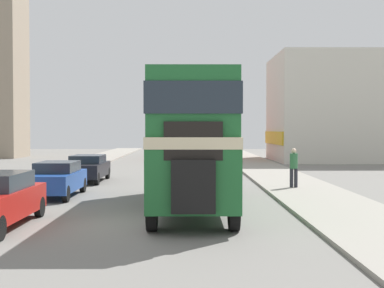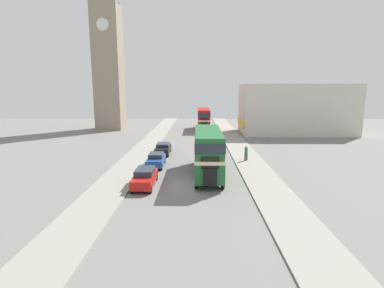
{
  "view_description": "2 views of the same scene",
  "coord_description": "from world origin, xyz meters",
  "px_view_note": "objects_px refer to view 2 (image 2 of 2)",
  "views": [
    {
      "loc": [
        1.58,
        -15.33,
        2.77
      ],
      "look_at": [
        1.69,
        3.33,
        2.26
      ],
      "focal_mm": 50.0,
      "sensor_mm": 36.0,
      "label": 1
    },
    {
      "loc": [
        0.62,
        -25.26,
        8.36
      ],
      "look_at": [
        0.0,
        12.42,
        1.42
      ],
      "focal_mm": 28.0,
      "sensor_mm": 36.0,
      "label": 2
    }
  ],
  "objects_px": {
    "pedestrian_walking": "(246,152)",
    "car_parked_far": "(163,148)",
    "church_tower": "(108,46)",
    "car_parked_near": "(145,177)",
    "double_decker_bus": "(208,149)",
    "car_parked_mid": "(156,160)",
    "bus_distant": "(204,117)"
  },
  "relations": [
    {
      "from": "car_parked_mid",
      "to": "pedestrian_walking",
      "type": "xyz_separation_m",
      "value": [
        10.21,
        2.4,
        0.38
      ]
    },
    {
      "from": "bus_distant",
      "to": "pedestrian_walking",
      "type": "relative_size",
      "value": 5.93
    },
    {
      "from": "bus_distant",
      "to": "car_parked_mid",
      "type": "bearing_deg",
      "value": -101.05
    },
    {
      "from": "car_parked_mid",
      "to": "pedestrian_walking",
      "type": "height_order",
      "value": "pedestrian_walking"
    },
    {
      "from": "double_decker_bus",
      "to": "bus_distant",
      "type": "relative_size",
      "value": 0.98
    },
    {
      "from": "double_decker_bus",
      "to": "car_parked_far",
      "type": "relative_size",
      "value": 2.37
    },
    {
      "from": "car_parked_far",
      "to": "church_tower",
      "type": "relative_size",
      "value": 0.13
    },
    {
      "from": "car_parked_near",
      "to": "car_parked_mid",
      "type": "bearing_deg",
      "value": 89.39
    },
    {
      "from": "car_parked_near",
      "to": "church_tower",
      "type": "relative_size",
      "value": 0.14
    },
    {
      "from": "car_parked_far",
      "to": "car_parked_mid",
      "type": "bearing_deg",
      "value": -90.53
    },
    {
      "from": "car_parked_mid",
      "to": "car_parked_far",
      "type": "bearing_deg",
      "value": 89.47
    },
    {
      "from": "pedestrian_walking",
      "to": "car_parked_far",
      "type": "bearing_deg",
      "value": 158.87
    },
    {
      "from": "car_parked_far",
      "to": "pedestrian_walking",
      "type": "relative_size",
      "value": 2.46
    },
    {
      "from": "pedestrian_walking",
      "to": "double_decker_bus",
      "type": "bearing_deg",
      "value": -129.57
    },
    {
      "from": "church_tower",
      "to": "bus_distant",
      "type": "bearing_deg",
      "value": -3.2
    },
    {
      "from": "double_decker_bus",
      "to": "car_parked_mid",
      "type": "distance_m",
      "value": 6.7
    },
    {
      "from": "pedestrian_walking",
      "to": "bus_distant",
      "type": "bearing_deg",
      "value": 99.08
    },
    {
      "from": "bus_distant",
      "to": "car_parked_mid",
      "type": "distance_m",
      "value": 30.45
    },
    {
      "from": "bus_distant",
      "to": "church_tower",
      "type": "bearing_deg",
      "value": 176.8
    },
    {
      "from": "bus_distant",
      "to": "car_parked_far",
      "type": "relative_size",
      "value": 2.41
    },
    {
      "from": "car_parked_far",
      "to": "church_tower",
      "type": "bearing_deg",
      "value": 119.15
    },
    {
      "from": "car_parked_near",
      "to": "car_parked_mid",
      "type": "distance_m",
      "value": 6.83
    },
    {
      "from": "double_decker_bus",
      "to": "car_parked_near",
      "type": "xyz_separation_m",
      "value": [
        -5.6,
        -3.56,
        -1.85
      ]
    },
    {
      "from": "double_decker_bus",
      "to": "car_parked_near",
      "type": "relative_size",
      "value": 2.29
    },
    {
      "from": "bus_distant",
      "to": "car_parked_far",
      "type": "bearing_deg",
      "value": -103.79
    },
    {
      "from": "car_parked_far",
      "to": "church_tower",
      "type": "distance_m",
      "value": 32.46
    },
    {
      "from": "bus_distant",
      "to": "car_parked_far",
      "type": "distance_m",
      "value": 24.28
    },
    {
      "from": "bus_distant",
      "to": "double_decker_bus",
      "type": "bearing_deg",
      "value": -90.52
    },
    {
      "from": "car_parked_near",
      "to": "car_parked_far",
      "type": "bearing_deg",
      "value": 89.43
    },
    {
      "from": "car_parked_near",
      "to": "car_parked_far",
      "type": "height_order",
      "value": "car_parked_near"
    },
    {
      "from": "car_parked_near",
      "to": "car_parked_far",
      "type": "distance_m",
      "value": 13.16
    },
    {
      "from": "double_decker_bus",
      "to": "car_parked_far",
      "type": "height_order",
      "value": "double_decker_bus"
    }
  ]
}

